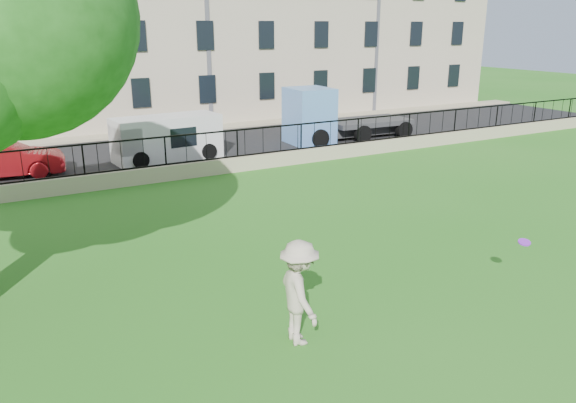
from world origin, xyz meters
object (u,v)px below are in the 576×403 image
red_sedan (3,160)px  blue_truck (348,113)px  white_van (167,138)px  frisbee (524,242)px  man (299,293)px

red_sedan → blue_truck: (16.29, 0.00, 0.65)m
red_sedan → white_van: 6.59m
frisbee → white_van: size_ratio=0.06×
man → frisbee: man is taller
frisbee → white_van: white_van is taller
red_sedan → frisbee: bearing=-142.3°
frisbee → white_van: 16.80m
man → white_van: 16.12m
man → white_van: man is taller
man → blue_truck: bearing=-29.1°
man → frisbee: size_ratio=7.50×
frisbee → blue_truck: 17.90m
blue_truck → man: bearing=-125.1°
frisbee → blue_truck: size_ratio=0.04×
frisbee → blue_truck: (6.81, 16.55, 0.18)m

